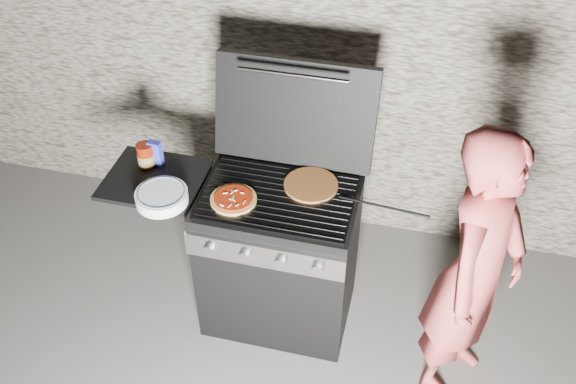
% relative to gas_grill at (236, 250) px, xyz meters
% --- Properties ---
extents(ground, '(50.00, 50.00, 0.00)m').
position_rel_gas_grill_xyz_m(ground, '(0.25, 0.00, -0.46)').
color(ground, '#4E4B47').
extents(stone_wall, '(8.00, 0.35, 1.80)m').
position_rel_gas_grill_xyz_m(stone_wall, '(0.25, 1.05, 0.44)').
color(stone_wall, '#9D937E').
rests_on(stone_wall, ground).
extents(gas_grill, '(1.34, 0.79, 0.91)m').
position_rel_gas_grill_xyz_m(gas_grill, '(0.00, 0.00, 0.00)').
color(gas_grill, black).
rests_on(gas_grill, ground).
extents(pizza_topped, '(0.27, 0.27, 0.03)m').
position_rel_gas_grill_xyz_m(pizza_topped, '(0.04, -0.08, 0.47)').
color(pizza_topped, '#DC8C47').
rests_on(pizza_topped, gas_grill).
extents(pizza_plain, '(0.34, 0.34, 0.01)m').
position_rel_gas_grill_xyz_m(pizza_plain, '(0.39, 0.12, 0.46)').
color(pizza_plain, '#AE6B28').
rests_on(pizza_plain, gas_grill).
extents(sauce_jar, '(0.11, 0.11, 0.14)m').
position_rel_gas_grill_xyz_m(sauce_jar, '(-0.49, 0.08, 0.52)').
color(sauce_jar, maroon).
rests_on(sauce_jar, gas_grill).
extents(blue_carton, '(0.07, 0.05, 0.15)m').
position_rel_gas_grill_xyz_m(blue_carton, '(-0.44, 0.11, 0.52)').
color(blue_carton, '#2A2EBB').
rests_on(blue_carton, gas_grill).
extents(plate_stack, '(0.32, 0.32, 0.06)m').
position_rel_gas_grill_xyz_m(plate_stack, '(-0.30, -0.17, 0.48)').
color(plate_stack, white).
rests_on(plate_stack, gas_grill).
extents(person, '(0.58, 0.69, 1.59)m').
position_rel_gas_grill_xyz_m(person, '(1.24, -0.18, 0.34)').
color(person, '#B0413F').
rests_on(person, ground).
extents(tongs, '(0.45, 0.14, 0.09)m').
position_rel_gas_grill_xyz_m(tongs, '(0.77, 0.00, 0.50)').
color(tongs, black).
rests_on(tongs, gas_grill).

